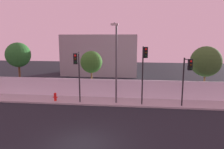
% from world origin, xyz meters
% --- Properties ---
extents(ground_plane, '(80.00, 80.00, 0.00)m').
position_xyz_m(ground_plane, '(0.00, 0.00, 0.00)').
color(ground_plane, black).
extents(sidewalk, '(36.00, 2.40, 0.15)m').
position_xyz_m(sidewalk, '(0.00, 8.20, 0.07)').
color(sidewalk, '#ACACAC').
rests_on(sidewalk, ground).
extents(perimeter_wall, '(36.00, 0.18, 1.80)m').
position_xyz_m(perimeter_wall, '(0.00, 9.49, 1.05)').
color(perimeter_wall, white).
rests_on(perimeter_wall, sidewalk).
extents(traffic_light_left, '(0.42, 1.19, 5.14)m').
position_xyz_m(traffic_light_left, '(3.68, 7.06, 3.86)').
color(traffic_light_left, black).
rests_on(traffic_light_left, sidewalk).
extents(traffic_light_center, '(0.49, 1.34, 4.21)m').
position_xyz_m(traffic_light_center, '(7.20, 6.93, 3.24)').
color(traffic_light_center, black).
rests_on(traffic_light_center, sidewalk).
extents(traffic_light_right, '(0.39, 1.81, 4.62)m').
position_xyz_m(traffic_light_right, '(-2.00, 6.70, 3.55)').
color(traffic_light_right, black).
rests_on(traffic_light_right, sidewalk).
extents(street_lamp_curbside, '(0.60, 1.96, 7.06)m').
position_xyz_m(street_lamp_curbside, '(1.26, 7.50, 4.31)').
color(street_lamp_curbside, '#4C4C51').
rests_on(street_lamp_curbside, sidewalk).
extents(fire_hydrant, '(0.44, 0.26, 0.77)m').
position_xyz_m(fire_hydrant, '(-4.50, 7.67, 0.56)').
color(fire_hydrant, red).
rests_on(fire_hydrant, sidewalk).
extents(roadside_tree_leftmost, '(2.64, 2.64, 5.50)m').
position_xyz_m(roadside_tree_leftmost, '(-9.61, 10.62, 4.16)').
color(roadside_tree_leftmost, brown).
rests_on(roadside_tree_leftmost, ground).
extents(roadside_tree_midleft, '(2.28, 2.28, 4.66)m').
position_xyz_m(roadside_tree_midleft, '(-1.61, 10.62, 3.50)').
color(roadside_tree_midleft, brown).
rests_on(roadside_tree_midleft, ground).
extents(roadside_tree_midright, '(2.97, 2.97, 5.21)m').
position_xyz_m(roadside_tree_midright, '(9.75, 10.62, 3.72)').
color(roadside_tree_midright, brown).
rests_on(roadside_tree_midright, ground).
extents(low_building_distant, '(11.77, 6.00, 6.38)m').
position_xyz_m(low_building_distant, '(-2.82, 23.49, 3.19)').
color(low_building_distant, gray).
rests_on(low_building_distant, ground).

